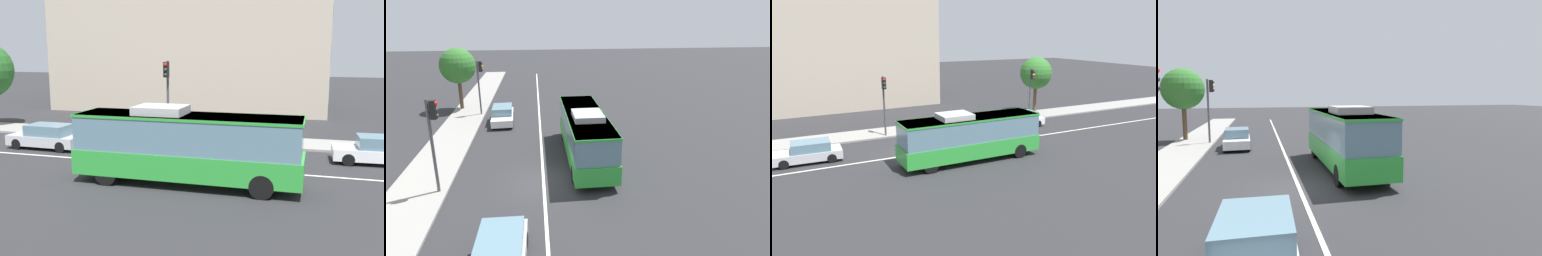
% 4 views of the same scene
% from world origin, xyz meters
% --- Properties ---
extents(ground_plane, '(160.00, 160.00, 0.00)m').
position_xyz_m(ground_plane, '(0.00, 0.00, 0.00)').
color(ground_plane, '#28282B').
extents(sidewalk_kerb, '(80.00, 3.21, 0.14)m').
position_xyz_m(sidewalk_kerb, '(0.00, 6.77, 0.07)').
color(sidewalk_kerb, gray).
rests_on(sidewalk_kerb, ground_plane).
extents(lane_centre_line, '(76.00, 0.16, 0.01)m').
position_xyz_m(lane_centre_line, '(0.00, 0.00, 0.01)').
color(lane_centre_line, silver).
rests_on(lane_centre_line, ground_plane).
extents(transit_bus, '(10.00, 2.51, 3.46)m').
position_xyz_m(transit_bus, '(3.14, -2.86, 1.81)').
color(transit_bus, green).
rests_on(transit_bus, ground_plane).
extents(sedan_silver, '(4.55, 1.92, 1.46)m').
position_xyz_m(sedan_silver, '(-7.01, 1.76, 0.72)').
color(sedan_silver, '#B7BABF').
rests_on(sedan_silver, ground_plane).
extents(sedan_white, '(4.57, 1.99, 1.46)m').
position_xyz_m(sedan_white, '(11.78, 3.24, 0.72)').
color(sedan_white, white).
rests_on(sedan_white, ground_plane).
extents(traffic_light_mid_block, '(0.32, 0.62, 5.20)m').
position_xyz_m(traffic_light_mid_block, '(-0.62, 5.45, 3.56)').
color(traffic_light_mid_block, '#47474C').
rests_on(traffic_light_mid_block, ground_plane).
extents(office_block_background, '(26.68, 16.96, 13.60)m').
position_xyz_m(office_block_background, '(-3.82, 25.25, 6.80)').
color(office_block_background, '#B7A893').
rests_on(office_block_background, ground_plane).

